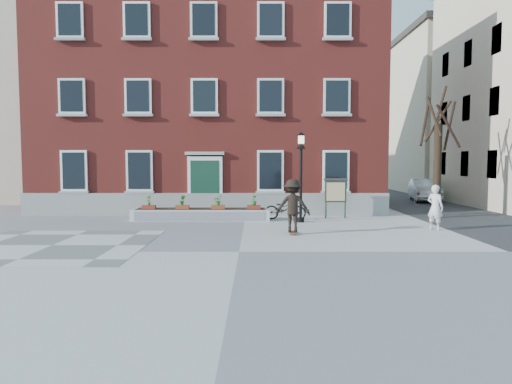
{
  "coord_description": "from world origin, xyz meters",
  "views": [
    {
      "loc": [
        0.51,
        -13.36,
        2.71
      ],
      "look_at": [
        0.5,
        4.0,
        1.5
      ],
      "focal_mm": 32.0,
      "sensor_mm": 36.0,
      "label": 1
    }
  ],
  "objects_px": {
    "notice_board": "(336,191)",
    "bicycle": "(285,209)",
    "skateboarder": "(293,206)",
    "lamp_post": "(301,164)",
    "parked_car": "(425,190)",
    "bystander": "(435,207)"
  },
  "relations": [
    {
      "from": "bystander",
      "to": "parked_car",
      "type": "bearing_deg",
      "value": -58.14
    },
    {
      "from": "parked_car",
      "to": "notice_board",
      "type": "xyz_separation_m",
      "value": [
        -7.47,
        -8.94,
        0.52
      ]
    },
    {
      "from": "bicycle",
      "to": "parked_car",
      "type": "height_order",
      "value": "parked_car"
    },
    {
      "from": "lamp_post",
      "to": "notice_board",
      "type": "xyz_separation_m",
      "value": [
        1.76,
        1.34,
        -1.28
      ]
    },
    {
      "from": "bystander",
      "to": "skateboarder",
      "type": "xyz_separation_m",
      "value": [
        -5.61,
        -0.98,
        0.16
      ]
    },
    {
      "from": "bicycle",
      "to": "skateboarder",
      "type": "xyz_separation_m",
      "value": [
        0.02,
        -4.07,
        0.55
      ]
    },
    {
      "from": "lamp_post",
      "to": "skateboarder",
      "type": "relative_size",
      "value": 1.94
    },
    {
      "from": "bystander",
      "to": "lamp_post",
      "type": "bearing_deg",
      "value": 26.21
    },
    {
      "from": "notice_board",
      "to": "skateboarder",
      "type": "bearing_deg",
      "value": -117.33
    },
    {
      "from": "bicycle",
      "to": "skateboarder",
      "type": "height_order",
      "value": "skateboarder"
    },
    {
      "from": "parked_car",
      "to": "notice_board",
      "type": "height_order",
      "value": "notice_board"
    },
    {
      "from": "parked_car",
      "to": "notice_board",
      "type": "relative_size",
      "value": 2.41
    },
    {
      "from": "bicycle",
      "to": "parked_car",
      "type": "distance_m",
      "value": 13.65
    },
    {
      "from": "lamp_post",
      "to": "notice_board",
      "type": "height_order",
      "value": "lamp_post"
    },
    {
      "from": "parked_car",
      "to": "skateboarder",
      "type": "relative_size",
      "value": 2.23
    },
    {
      "from": "notice_board",
      "to": "bicycle",
      "type": "bearing_deg",
      "value": -168.14
    },
    {
      "from": "bicycle",
      "to": "lamp_post",
      "type": "height_order",
      "value": "lamp_post"
    },
    {
      "from": "notice_board",
      "to": "skateboarder",
      "type": "xyz_separation_m",
      "value": [
        -2.36,
        -4.57,
        -0.22
      ]
    },
    {
      "from": "bicycle",
      "to": "skateboarder",
      "type": "bearing_deg",
      "value": -170.34
    },
    {
      "from": "skateboarder",
      "to": "notice_board",
      "type": "bearing_deg",
      "value": 62.67
    },
    {
      "from": "bicycle",
      "to": "notice_board",
      "type": "relative_size",
      "value": 1.01
    },
    {
      "from": "parked_car",
      "to": "skateboarder",
      "type": "bearing_deg",
      "value": -114.47
    }
  ]
}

